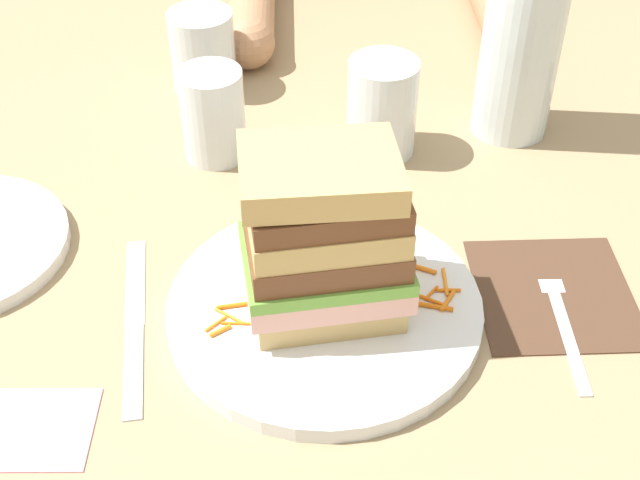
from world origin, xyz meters
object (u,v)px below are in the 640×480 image
object	(u,v)px
water_bottle	(524,9)
empty_tumbler_1	(210,114)
main_plate	(321,308)
napkin_dark	(550,293)
sandwich	(320,237)
juice_glass	(379,113)
knife	(131,326)
empty_tumbler_0	(200,51)
napkin_pink	(30,428)
fork	(557,309)

from	to	relation	value
water_bottle	empty_tumbler_1	world-z (taller)	water_bottle
main_plate	napkin_dark	xyz separation A→B (m)	(0.19, 0.02, -0.01)
sandwich	juice_glass	distance (m)	0.25
main_plate	empty_tumbler_1	distance (m)	0.26
knife	water_bottle	xyz separation A→B (m)	(0.36, 0.28, 0.13)
empty_tumbler_0	napkin_pink	xyz separation A→B (m)	(-0.09, -0.47, -0.04)
fork	knife	bearing A→B (deg)	-179.04
juice_glass	empty_tumbler_1	distance (m)	0.17
water_bottle	empty_tumbler_0	distance (m)	0.35
empty_tumbler_1	napkin_pink	bearing A→B (deg)	-107.97
fork	main_plate	bearing A→B (deg)	178.77
sandwich	knife	size ratio (longest dim) A/B	0.71
napkin_dark	water_bottle	xyz separation A→B (m)	(0.01, 0.25, 0.13)
main_plate	empty_tumbler_0	size ratio (longest dim) A/B	2.86
juice_glass	empty_tumbler_1	xyz separation A→B (m)	(-0.17, -0.00, 0.00)
sandwich	knife	world-z (taller)	sandwich
napkin_pink	juice_glass	bearing A→B (deg)	51.09
main_plate	empty_tumbler_1	size ratio (longest dim) A/B	2.73
empty_tumbler_0	empty_tumbler_1	xyz separation A→B (m)	(0.02, -0.13, 0.00)
knife	sandwich	bearing A→B (deg)	3.74
napkin_dark	napkin_pink	bearing A→B (deg)	-162.68
knife	water_bottle	world-z (taller)	water_bottle
empty_tumbler_1	water_bottle	bearing A→B (deg)	7.18
juice_glass	napkin_dark	bearing A→B (deg)	-59.49
napkin_dark	fork	xyz separation A→B (m)	(-0.00, -0.02, 0.00)
empty_tumbler_1	fork	bearing A→B (deg)	-38.77
juice_glass	knife	bearing A→B (deg)	-131.68
sandwich	fork	size ratio (longest dim) A/B	0.86
juice_glass	napkin_pink	bearing A→B (deg)	-128.91
main_plate	napkin_pink	bearing A→B (deg)	-153.00
fork	empty_tumbler_1	world-z (taller)	empty_tumbler_1
sandwich	napkin_dark	world-z (taller)	sandwich
water_bottle	knife	bearing A→B (deg)	-141.83
napkin_dark	empty_tumbler_1	distance (m)	0.37
sandwich	juice_glass	size ratio (longest dim) A/B	1.44
knife	napkin_pink	distance (m)	0.11
napkin_dark	knife	distance (m)	0.35
fork	knife	size ratio (longest dim) A/B	0.83
empty_tumbler_1	juice_glass	bearing A→B (deg)	1.02
main_plate	juice_glass	bearing A→B (deg)	74.57
fork	napkin_pink	distance (m)	0.42
juice_glass	main_plate	bearing A→B (deg)	-105.43
sandwich	empty_tumbler_0	world-z (taller)	sandwich
main_plate	sandwich	world-z (taller)	sandwich
sandwich	juice_glass	world-z (taller)	sandwich
napkin_dark	juice_glass	distance (m)	0.26
knife	empty_tumbler_0	bearing A→B (deg)	85.17
empty_tumbler_0	empty_tumbler_1	distance (m)	0.13
sandwich	empty_tumbler_1	size ratio (longest dim) A/B	1.53
napkin_dark	empty_tumbler_1	xyz separation A→B (m)	(-0.29, 0.21, 0.05)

